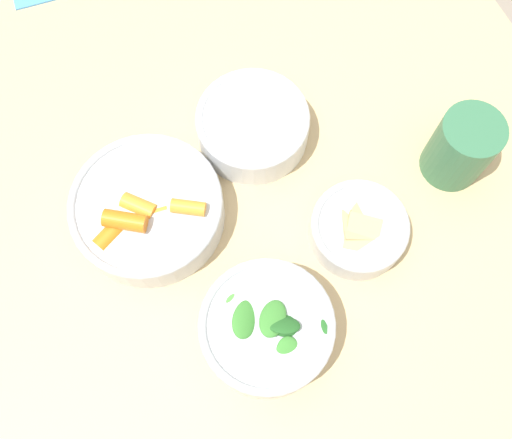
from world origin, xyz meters
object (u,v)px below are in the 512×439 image
bowl_beans_hotdog (253,127)px  bowl_cookies (358,229)px  bowl_greens (267,329)px  cup (461,148)px  bowl_carrots (148,209)px

bowl_beans_hotdog → bowl_cookies: bowl_beans_hotdog is taller
bowl_greens → cup: size_ratio=1.52×
bowl_carrots → bowl_cookies: bowl_carrots is taller
bowl_cookies → cup: bearing=13.3°
bowl_greens → cup: bearing=18.7°
bowl_greens → bowl_cookies: bowl_greens is taller
bowl_beans_hotdog → bowl_cookies: size_ratio=1.23×
bowl_cookies → bowl_carrots: bearing=151.1°
bowl_carrots → bowl_greens: bearing=-68.9°
bowl_carrots → bowl_greens: 0.21m
bowl_beans_hotdog → bowl_cookies: (0.06, -0.19, -0.00)m
bowl_cookies → bowl_greens: bearing=-156.0°
cup → bowl_greens: bearing=-161.3°
bowl_greens → cup: 0.34m
bowl_cookies → cup: 0.17m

